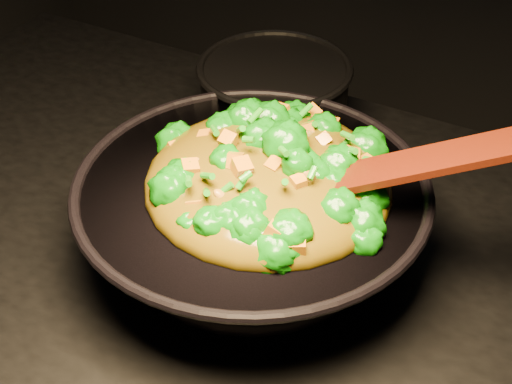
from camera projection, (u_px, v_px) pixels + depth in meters
The scene contains 4 objects.
wok at pixel (252, 224), 0.93m from camera, with size 0.40×0.40×0.11m, color black, non-canonical shape.
stir_fry at pixel (269, 152), 0.87m from camera, with size 0.28×0.28×0.10m, color #0F7208, non-canonical shape.
spatula at pixel (377, 172), 0.83m from camera, with size 0.32×0.05×0.01m, color #351306.
back_pot at pixel (274, 101), 1.14m from camera, with size 0.21×0.21×0.12m, color black.
Camera 1 is at (0.43, -0.57, 1.57)m, focal length 55.00 mm.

